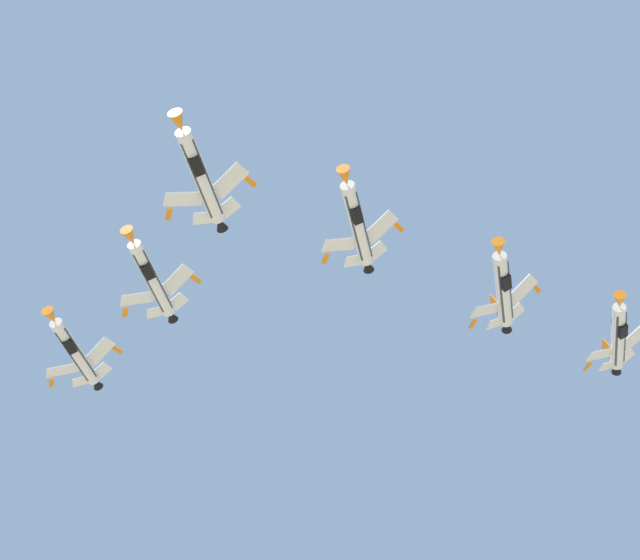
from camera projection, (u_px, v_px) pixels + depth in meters
name	position (u px, v px, depth m)	size (l,w,h in m)	color
fighter_jet_lead	(200.00, 175.00, 89.62)	(10.15, 15.94, 4.83)	white
fighter_jet_left_wing	(357.00, 223.00, 97.58)	(10.06, 15.94, 4.93)	white
fighter_jet_right_wing	(151.00, 278.00, 102.80)	(9.86, 15.94, 5.12)	white
fighter_jet_left_outer	(503.00, 289.00, 103.20)	(9.68, 15.94, 5.26)	white
fighter_jet_right_outer	(75.00, 351.00, 110.63)	(9.76, 15.94, 5.20)	white
fighter_jet_trail_slot	(618.00, 336.00, 111.70)	(9.94, 15.94, 5.05)	white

